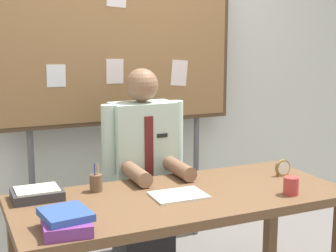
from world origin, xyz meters
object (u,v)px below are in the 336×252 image
object	(u,v)px
book_stack	(66,221)
desk_clock	(283,169)
desk	(181,209)
paper_tray	(37,194)
open_notebook	(178,195)
bulletin_board	(119,41)
pen_holder	(96,183)
coffee_mug	(291,186)
person	(143,183)

from	to	relation	value
book_stack	desk_clock	xyz separation A→B (m)	(1.41, 0.31, 0.00)
book_stack	desk	bearing A→B (deg)	19.59
paper_tray	open_notebook	bearing A→B (deg)	-20.90
bulletin_board	pen_holder	distance (m)	1.15
open_notebook	coffee_mug	bearing A→B (deg)	-21.17
book_stack	desk_clock	distance (m)	1.44
person	coffee_mug	size ratio (longest dim) A/B	14.23
book_stack	paper_tray	xyz separation A→B (m)	(-0.04, 0.49, -0.02)
bulletin_board	open_notebook	world-z (taller)	bulletin_board
desk	coffee_mug	bearing A→B (deg)	-23.83
desk_clock	coffee_mug	xyz separation A→B (m)	(-0.18, -0.31, 0.00)
desk	bulletin_board	distance (m)	1.35
person	book_stack	size ratio (longest dim) A/B	5.08
person	paper_tray	xyz separation A→B (m)	(-0.72, -0.32, 0.12)
desk	paper_tray	bearing A→B (deg)	161.16
desk	bulletin_board	world-z (taller)	bulletin_board
person	desk_clock	distance (m)	0.89
open_notebook	paper_tray	bearing A→B (deg)	159.10
person	desk_clock	xyz separation A→B (m)	(0.73, -0.49, 0.14)
pen_holder	paper_tray	world-z (taller)	pen_holder
desk	book_stack	size ratio (longest dim) A/B	6.65
person	bulletin_board	size ratio (longest dim) A/B	0.64
open_notebook	book_stack	bearing A→B (deg)	-161.28
bulletin_board	book_stack	distance (m)	1.62
bulletin_board	desk_clock	bearing A→B (deg)	-52.06
pen_holder	paper_tray	size ratio (longest dim) A/B	0.62
person	open_notebook	bearing A→B (deg)	-92.44
paper_tray	person	bearing A→B (deg)	23.54
person	paper_tray	distance (m)	0.80
person	paper_tray	bearing A→B (deg)	-156.46
book_stack	paper_tray	world-z (taller)	book_stack
desk	open_notebook	bearing A→B (deg)	-141.16
desk	paper_tray	distance (m)	0.77
open_notebook	pen_holder	xyz separation A→B (m)	(-0.38, 0.27, 0.04)
book_stack	coffee_mug	world-z (taller)	coffee_mug
desk	open_notebook	distance (m)	0.10
desk	desk_clock	size ratio (longest dim) A/B	17.97
desk	bulletin_board	bearing A→B (deg)	90.00
desk	desk_clock	xyz separation A→B (m)	(0.73, 0.07, 0.13)
desk	bulletin_board	xyz separation A→B (m)	(0.00, 1.00, 0.90)
person	book_stack	bearing A→B (deg)	-130.22
coffee_mug	desk_clock	bearing A→B (deg)	59.83
bulletin_board	open_notebook	distance (m)	1.30
book_stack	desk_clock	world-z (taller)	desk_clock
desk	pen_holder	bearing A→B (deg)	148.54
desk_clock	book_stack	bearing A→B (deg)	-167.44
book_stack	paper_tray	distance (m)	0.49
desk_clock	open_notebook	bearing A→B (deg)	-173.07
desk_clock	coffee_mug	size ratio (longest dim) A/B	1.04
bulletin_board	pen_holder	xyz separation A→B (m)	(-0.40, -0.76, -0.76)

